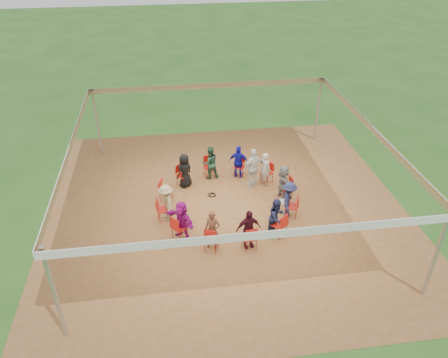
{
  "coord_description": "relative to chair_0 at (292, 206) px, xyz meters",
  "views": [
    {
      "loc": [
        -1.96,
        -13.03,
        9.55
      ],
      "look_at": [
        -0.07,
        0.3,
        1.09
      ],
      "focal_mm": 35.0,
      "sensor_mm": 36.0,
      "label": 1
    }
  ],
  "objects": [
    {
      "name": "person_seated_5",
      "position": [
        -3.64,
        2.56,
        0.26
      ],
      "size": [
        0.78,
        0.73,
        1.41
      ],
      "primitive_type": "imported",
      "rotation": [
        0.0,
        0.0,
        -2.45
      ],
      "color": "black",
      "rests_on": "ground"
    },
    {
      "name": "chair_5",
      "position": [
        -3.71,
        2.66,
        0.0
      ],
      "size": [
        0.6,
        0.61,
        0.9
      ],
      "primitive_type": null,
      "rotation": [
        0.0,
        0.0,
        -2.45
      ],
      "color": "red",
      "rests_on": "ground"
    },
    {
      "name": "person_seated_2",
      "position": [
        -0.48,
        2.25,
        0.26
      ],
      "size": [
        0.59,
        0.61,
        1.41
      ],
      "primitive_type": "imported",
      "rotation": [
        0.0,
        0.0,
        2.26
      ],
      "color": "#AAA497",
      "rests_on": "ground"
    },
    {
      "name": "person_seated_4",
      "position": [
        -2.58,
        3.04,
        0.26
      ],
      "size": [
        0.74,
        0.5,
        1.41
      ],
      "primitive_type": "imported",
      "rotation": [
        0.0,
        0.0,
        -2.98
      ],
      "color": "#214631",
      "rests_on": "ground"
    },
    {
      "name": "person_seated_6",
      "position": [
        -4.42,
        0.46,
        0.26
      ],
      "size": [
        0.59,
        0.97,
        1.41
      ],
      "primitive_type": "imported",
      "rotation": [
        0.0,
        0.0,
        -1.41
      ],
      "color": "#999060",
      "rests_on": "ground"
    },
    {
      "name": "chair_11",
      "position": [
        -0.71,
        -0.99,
        0.0
      ],
      "size": [
        0.6,
        0.61,
        0.9
      ],
      "primitive_type": null,
      "rotation": [
        0.0,
        0.0,
        0.69
      ],
      "color": "red",
      "rests_on": "ground"
    },
    {
      "name": "chair_3",
      "position": [
        -1.38,
        3.04,
        0.0
      ],
      "size": [
        0.55,
        0.56,
        0.9
      ],
      "primitive_type": null,
      "rotation": [
        0.0,
        0.0,
        2.78
      ],
      "color": "red",
      "rests_on": "ground"
    },
    {
      "name": "chair_0",
      "position": [
        0.0,
        0.0,
        0.0
      ],
      "size": [
        0.56,
        0.55,
        0.9
      ],
      "primitive_type": null,
      "rotation": [
        0.0,
        0.0,
        1.21
      ],
      "color": "red",
      "rests_on": "ground"
    },
    {
      "name": "ground",
      "position": [
        -2.21,
        0.83,
        -0.45
      ],
      "size": [
        80.0,
        80.0,
        0.0
      ],
      "primitive_type": "plane",
      "color": "#26541A",
      "rests_on": "ground"
    },
    {
      "name": "person_seated_3",
      "position": [
        -1.42,
        2.93,
        0.26
      ],
      "size": [
        0.92,
        0.69,
        1.41
      ],
      "primitive_type": "imported",
      "rotation": [
        0.0,
        0.0,
        2.78
      ],
      "color": "#111197",
      "rests_on": "ground"
    },
    {
      "name": "chair_6",
      "position": [
        -4.42,
        1.66,
        0.0
      ],
      "size": [
        0.56,
        0.55,
        0.9
      ],
      "primitive_type": null,
      "rotation": [
        0.0,
        0.0,
        -1.93
      ],
      "color": "red",
      "rests_on": "ground"
    },
    {
      "name": "person_seated_8",
      "position": [
        -3.0,
        -1.27,
        0.26
      ],
      "size": [
        0.6,
        0.5,
        1.41
      ],
      "primitive_type": "imported",
      "rotation": [
        0.0,
        0.0,
        -0.36
      ],
      "color": "brown",
      "rests_on": "ground"
    },
    {
      "name": "chair_2",
      "position": [
        -0.39,
        2.33,
        0.0
      ],
      "size": [
        0.61,
        0.6,
        0.9
      ],
      "primitive_type": null,
      "rotation": [
        0.0,
        0.0,
        2.26
      ],
      "color": "red",
      "rests_on": "ground"
    },
    {
      "name": "person_seated_7",
      "position": [
        -3.94,
        -0.59,
        0.26
      ],
      "size": [
        1.21,
        1.32,
        1.41
      ],
      "primitive_type": "imported",
      "rotation": [
        0.0,
        0.0,
        -0.88
      ],
      "color": "#8F0F77",
      "rests_on": "ground"
    },
    {
      "name": "dirt_patch",
      "position": [
        -2.21,
        0.83,
        -0.44
      ],
      "size": [
        13.0,
        13.0,
        0.0
      ],
      "primitive_type": "plane",
      "color": "brown",
      "rests_on": "ground"
    },
    {
      "name": "chair_9",
      "position": [
        -3.04,
        -1.38,
        0.0
      ],
      "size": [
        0.55,
        0.56,
        0.9
      ],
      "primitive_type": null,
      "rotation": [
        0.0,
        0.0,
        -0.36
      ],
      "color": "red",
      "rests_on": "ground"
    },
    {
      "name": "chair_10",
      "position": [
        -1.83,
        -1.5,
        0.0
      ],
      "size": [
        0.49,
        0.5,
        0.9
      ],
      "primitive_type": null,
      "rotation": [
        0.0,
        0.0,
        0.16
      ],
      "color": "red",
      "rests_on": "ground"
    },
    {
      "name": "person_seated_1",
      "position": [
        0.0,
        1.2,
        0.26
      ],
      "size": [
        0.7,
        1.37,
        1.41
      ],
      "primitive_type": "imported",
      "rotation": [
        0.0,
        0.0,
        1.73
      ],
      "color": "slate",
      "rests_on": "ground"
    },
    {
      "name": "chair_4",
      "position": [
        -2.6,
        3.16,
        0.0
      ],
      "size": [
        0.49,
        0.5,
        0.9
      ],
      "primitive_type": null,
      "rotation": [
        0.0,
        0.0,
        -2.98
      ],
      "color": "red",
      "rests_on": "ground"
    },
    {
      "name": "person_seated_9",
      "position": [
        -1.85,
        -1.38,
        0.26
      ],
      "size": [
        0.88,
        0.55,
        1.41
      ],
      "primitive_type": "imported",
      "rotation": [
        0.0,
        0.0,
        0.16
      ],
      "color": "#3C0D1C",
      "rests_on": "ground"
    },
    {
      "name": "chair_1",
      "position": [
        0.12,
        1.22,
        0.0
      ],
      "size": [
        0.5,
        0.49,
        0.9
      ],
      "primitive_type": null,
      "rotation": [
        0.0,
        0.0,
        1.73
      ],
      "color": "red",
      "rests_on": "ground"
    },
    {
      "name": "laptop",
      "position": [
        -0.26,
        0.1,
        0.21
      ],
      "size": [
        0.35,
        0.39,
        0.22
      ],
      "rotation": [
        0.0,
        0.0,
        1.21
      ],
      "color": "#B7B7BC",
      "rests_on": "ground"
    },
    {
      "name": "tent",
      "position": [
        -2.21,
        0.83,
        1.92
      ],
      "size": [
        10.33,
        10.33,
        3.0
      ],
      "color": "#B2B2B7",
      "rests_on": "ground"
    },
    {
      "name": "chair_7",
      "position": [
        -4.54,
        0.45,
        0.0
      ],
      "size": [
        0.5,
        0.49,
        0.9
      ],
      "primitive_type": null,
      "rotation": [
        0.0,
        0.0,
        -1.41
      ],
      "color": "red",
      "rests_on": "ground"
    },
    {
      "name": "standing_person",
      "position": [
        -0.97,
        2.22,
        0.37
      ],
      "size": [
        1.07,
        0.83,
        1.64
      ],
      "primitive_type": "imported",
      "rotation": [
        0.0,
        0.0,
        3.54
      ],
      "color": "silver",
      "rests_on": "ground"
    },
    {
      "name": "chair_8",
      "position": [
        -4.04,
        -0.67,
        0.0
      ],
      "size": [
        0.61,
        0.6,
        0.9
      ],
      "primitive_type": null,
      "rotation": [
        0.0,
        0.0,
        -0.88
      ],
      "color": "red",
      "rests_on": "ground"
    },
    {
      "name": "person_seated_0",
      "position": [
        -0.11,
        0.04,
        0.26
      ],
      "size": [
        0.74,
        1.01,
        1.41
      ],
      "primitive_type": "imported",
      "rotation": [
        0.0,
        0.0,
        1.21
      ],
      "color": "#1B2040",
      "rests_on": "ground"
    },
    {
      "name": "person_seated_10",
      "position": [
        -0.79,
        -0.9,
        0.26
      ],
      "size": [
        0.78,
        0.74,
        1.41
      ],
      "primitive_type": "imported",
      "rotation": [
        0.0,
        0.0,
        0.69
      ],
      "color": "#1B2040",
      "rests_on": "ground"
    },
    {
      "name": "cable_coil",
      "position": [
        -2.67,
        1.73,
        -0.43
      ],
      "size": [
        0.36,
        0.36,
        0.03
      ],
      "rotation": [
        0.0,
        0.0,
        -0.18
      ],
      "color": "black",
      "rests_on": "ground"
    }
  ]
}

